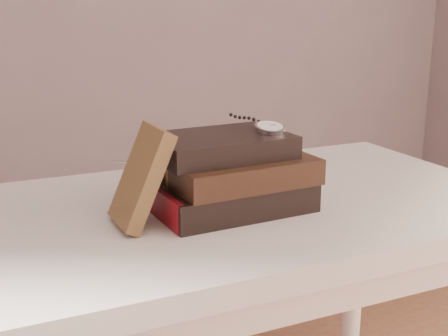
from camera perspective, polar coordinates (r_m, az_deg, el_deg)
name	(u,v)px	position (r m, az deg, el deg)	size (l,w,h in m)	color
table	(248,245)	(1.14, 2.28, -7.40)	(1.00, 0.60, 0.75)	beige
book_stack	(230,174)	(1.04, 0.58, -0.62)	(0.28, 0.20, 0.13)	black
journal	(141,177)	(0.97, -7.93, -0.86)	(0.02, 0.10, 0.17)	#47321B
pocket_watch	(269,127)	(1.05, 4.29, 3.89)	(0.06, 0.16, 0.02)	silver
eyeglasses	(160,162)	(1.08, -6.13, 0.61)	(0.12, 0.13, 0.05)	silver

